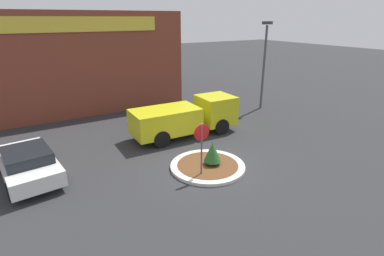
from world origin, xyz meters
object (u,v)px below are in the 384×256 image
(stop_sign, at_px, (202,141))
(utility_truck, at_px, (186,117))
(light_pole, at_px, (264,59))
(parked_sedan_white, at_px, (28,163))

(stop_sign, distance_m, utility_truck, 4.83)
(utility_truck, relative_size, light_pole, 1.00)
(utility_truck, xyz_separation_m, light_pole, (7.40, 1.81, 2.48))
(parked_sedan_white, bearing_deg, stop_sign, -126.65)
(utility_truck, bearing_deg, stop_sign, -110.74)
(stop_sign, xyz_separation_m, parked_sedan_white, (-6.15, 3.58, -0.95))
(parked_sedan_white, xyz_separation_m, light_pole, (15.37, 2.67, 2.88))
(utility_truck, bearing_deg, parked_sedan_white, -172.23)
(stop_sign, xyz_separation_m, light_pole, (9.22, 6.25, 1.93))
(parked_sedan_white, height_order, light_pole, light_pole)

